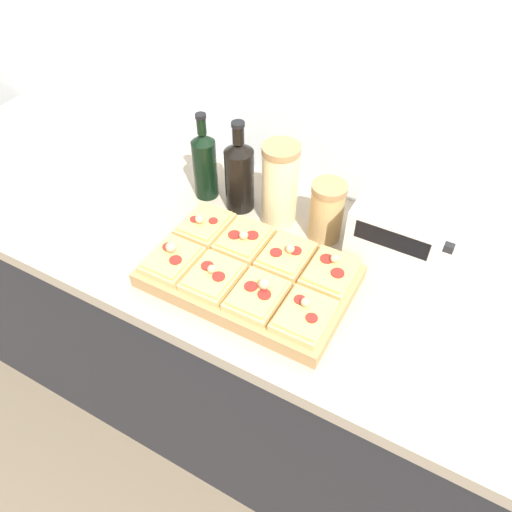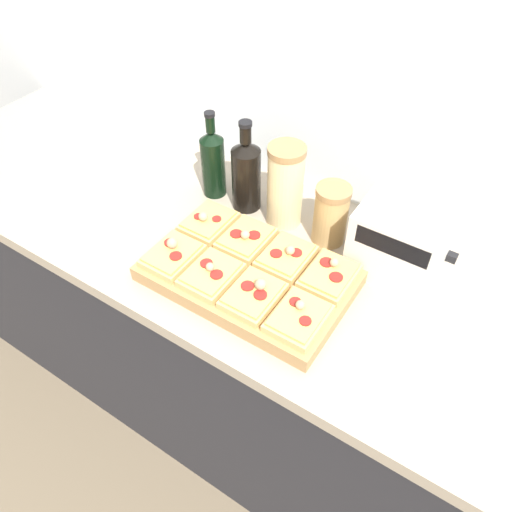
# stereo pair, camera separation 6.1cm
# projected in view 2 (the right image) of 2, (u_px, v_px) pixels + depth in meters

# --- Properties ---
(ground_plane) EXTENTS (12.00, 12.00, 0.00)m
(ground_plane) POSITION_uv_depth(u_px,v_px,m) (228.00, 496.00, 1.76)
(ground_plane) COLOR brown
(wall_back) EXTENTS (6.00, 0.06, 2.50)m
(wall_back) POSITION_uv_depth(u_px,v_px,m) (360.00, 86.00, 1.27)
(wall_back) COLOR silver
(wall_back) RESTS_ON ground_plane
(kitchen_counter) EXTENTS (2.63, 0.67, 0.91)m
(kitchen_counter) POSITION_uv_depth(u_px,v_px,m) (279.00, 359.00, 1.63)
(kitchen_counter) COLOR #232328
(kitchen_counter) RESTS_ON ground_plane
(cutting_board) EXTENTS (0.50, 0.32, 0.04)m
(cutting_board) POSITION_uv_depth(u_px,v_px,m) (249.00, 275.00, 1.25)
(cutting_board) COLOR #A37A4C
(cutting_board) RESTS_ON kitchen_counter
(pizza_slice_back_left) EXTENTS (0.11, 0.14, 0.05)m
(pizza_slice_back_left) POSITION_uv_depth(u_px,v_px,m) (208.00, 221.00, 1.34)
(pizza_slice_back_left) COLOR tan
(pizza_slice_back_left) RESTS_ON cutting_board
(pizza_slice_back_midleft) EXTENTS (0.11, 0.14, 0.05)m
(pizza_slice_back_midleft) POSITION_uv_depth(u_px,v_px,m) (246.00, 238.00, 1.29)
(pizza_slice_back_midleft) COLOR tan
(pizza_slice_back_midleft) RESTS_ON cutting_board
(pizza_slice_back_midright) EXTENTS (0.11, 0.14, 0.05)m
(pizza_slice_back_midright) POSITION_uv_depth(u_px,v_px,m) (286.00, 256.00, 1.24)
(pizza_slice_back_midright) COLOR tan
(pizza_slice_back_midright) RESTS_ON cutting_board
(pizza_slice_back_right) EXTENTS (0.11, 0.14, 0.05)m
(pizza_slice_back_right) POSITION_uv_depth(u_px,v_px,m) (330.00, 275.00, 1.20)
(pizza_slice_back_right) COLOR tan
(pizza_slice_back_right) RESTS_ON cutting_board
(pizza_slice_front_left) EXTENTS (0.11, 0.14, 0.06)m
(pizza_slice_front_left) POSITION_uv_depth(u_px,v_px,m) (172.00, 254.00, 1.25)
(pizza_slice_front_left) COLOR tan
(pizza_slice_front_left) RESTS_ON cutting_board
(pizza_slice_front_midleft) EXTENTS (0.11, 0.14, 0.05)m
(pizza_slice_front_midleft) POSITION_uv_depth(u_px,v_px,m) (211.00, 274.00, 1.20)
(pizza_slice_front_midleft) COLOR tan
(pizza_slice_front_midleft) RESTS_ON cutting_board
(pizza_slice_front_midright) EXTENTS (0.11, 0.14, 0.06)m
(pizza_slice_front_midright) POSITION_uv_depth(u_px,v_px,m) (253.00, 294.00, 1.15)
(pizza_slice_front_midright) COLOR tan
(pizza_slice_front_midright) RESTS_ON cutting_board
(pizza_slice_front_right) EXTENTS (0.11, 0.14, 0.05)m
(pizza_slice_front_right) POSITION_uv_depth(u_px,v_px,m) (299.00, 317.00, 1.11)
(pizza_slice_front_right) COLOR tan
(pizza_slice_front_right) RESTS_ON cutting_board
(olive_oil_bottle) EXTENTS (0.07, 0.07, 0.27)m
(olive_oil_bottle) POSITION_uv_depth(u_px,v_px,m) (213.00, 162.00, 1.44)
(olive_oil_bottle) COLOR black
(olive_oil_bottle) RESTS_ON kitchen_counter
(wine_bottle) EXTENTS (0.08, 0.08, 0.28)m
(wine_bottle) POSITION_uv_depth(u_px,v_px,m) (246.00, 174.00, 1.39)
(wine_bottle) COLOR black
(wine_bottle) RESTS_ON kitchen_counter
(grain_jar_tall) EXTENTS (0.10, 0.10, 0.24)m
(grain_jar_tall) POSITION_uv_depth(u_px,v_px,m) (285.00, 186.00, 1.34)
(grain_jar_tall) COLOR beige
(grain_jar_tall) RESTS_ON kitchen_counter
(grain_jar_short) EXTENTS (0.09, 0.09, 0.17)m
(grain_jar_short) POSITION_uv_depth(u_px,v_px,m) (331.00, 215.00, 1.31)
(grain_jar_short) COLOR tan
(grain_jar_short) RESTS_ON kitchen_counter
(toaster_oven) EXTENTS (0.25, 0.19, 0.18)m
(toaster_oven) POSITION_uv_depth(u_px,v_px,m) (402.00, 241.00, 1.23)
(toaster_oven) COLOR beige
(toaster_oven) RESTS_ON kitchen_counter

